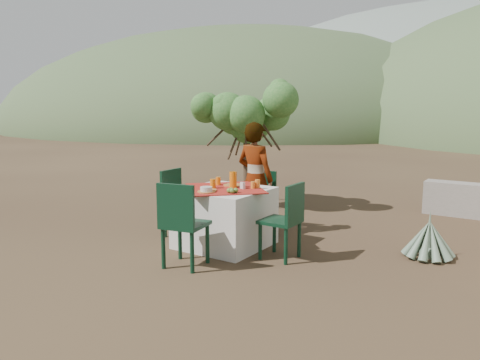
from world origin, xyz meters
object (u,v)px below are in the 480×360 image
at_px(shrub_tree, 252,122).
at_px(person, 255,179).
at_px(table, 225,217).
at_px(agave, 429,240).
at_px(chair_near, 181,221).
at_px(chair_right, 286,217).
at_px(chair_left, 178,199).
at_px(juice_pitcher, 233,180).
at_px(chair_far, 261,197).

bearing_deg(shrub_tree, person, -56.28).
xyz_separation_m(table, shrub_tree, (-0.88, 2.06, 1.15)).
xyz_separation_m(person, agave, (2.30, 0.23, -0.57)).
relative_size(chair_near, chair_right, 1.07).
relative_size(chair_left, shrub_tree, 0.48).
distance_m(table, person, 0.82).
bearing_deg(shrub_tree, chair_left, -88.68).
bearing_deg(chair_left, person, -54.80).
relative_size(table, shrub_tree, 0.67).
xyz_separation_m(chair_left, person, (0.85, 0.66, 0.28)).
height_order(chair_left, chair_right, chair_left).
distance_m(person, juice_pitcher, 0.64).
bearing_deg(chair_near, table, -94.83).
bearing_deg(chair_far, shrub_tree, 116.03).
bearing_deg(juice_pitcher, chair_near, -89.20).
distance_m(table, juice_pitcher, 0.50).
distance_m(chair_left, shrub_tree, 2.26).
bearing_deg(chair_near, person, -97.75).
distance_m(chair_far, juice_pitcher, 0.97).
bearing_deg(juice_pitcher, chair_far, 97.06).
height_order(chair_far, agave, chair_far).
distance_m(table, agave, 2.51).
xyz_separation_m(chair_far, person, (0.05, -0.25, 0.32)).
distance_m(chair_left, chair_right, 1.76).
bearing_deg(juice_pitcher, table, -134.57).
distance_m(chair_near, person, 1.70).
height_order(table, chair_near, chair_near).
bearing_deg(table, chair_near, -84.55).
xyz_separation_m(chair_far, chair_right, (0.95, -1.02, 0.03)).
bearing_deg(juice_pitcher, person, 95.33).
bearing_deg(chair_left, juice_pitcher, -90.85).
xyz_separation_m(chair_far, chair_left, (-0.80, -0.91, 0.04)).
xyz_separation_m(chair_near, agave, (2.22, 1.91, -0.32)).
bearing_deg(person, agave, -168.21).
bearing_deg(table, agave, 22.19).
xyz_separation_m(shrub_tree, agave, (3.20, -1.12, -1.31)).
distance_m(chair_near, agave, 2.95).
height_order(chair_near, chair_left, chair_near).
relative_size(chair_near, shrub_tree, 0.50).
bearing_deg(juice_pitcher, agave, 21.15).
bearing_deg(chair_right, chair_near, -42.17).
bearing_deg(chair_right, agave, 125.58).
bearing_deg(juice_pitcher, shrub_tree, 115.81).
relative_size(chair_far, agave, 1.32).
xyz_separation_m(chair_left, chair_right, (1.75, -0.10, -0.01)).
bearing_deg(chair_right, juice_pitcher, -98.87).
height_order(table, chair_right, chair_right).
height_order(chair_right, person, person).
xyz_separation_m(table, chair_near, (0.09, -0.96, 0.16)).
xyz_separation_m(person, shrub_tree, (-0.90, 1.35, 0.74)).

